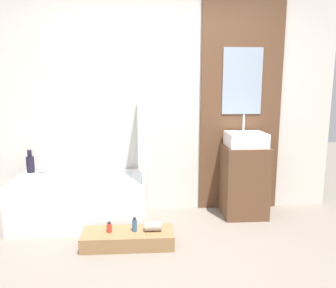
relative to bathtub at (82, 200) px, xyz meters
name	(u,v)px	position (x,y,z in m)	size (l,w,h in m)	color
ground_plane	(169,281)	(0.89, -1.17, -0.26)	(12.00, 12.00, 0.00)	slate
wall_tiled_back	(160,104)	(0.89, 0.41, 1.04)	(4.20, 0.06, 2.60)	beige
wall_wood_accent	(241,103)	(1.86, 0.35, 1.05)	(0.97, 0.04, 2.60)	brown
bathtub	(82,200)	(0.00, 0.00, 0.00)	(1.43, 0.71, 0.52)	white
glass_shower_screen	(142,126)	(0.68, -0.06, 0.83)	(0.01, 0.56, 1.15)	silver
wooden_step_bench	(128,238)	(0.54, -0.57, -0.19)	(0.87, 0.32, 0.14)	olive
vanity_cabinet	(244,181)	(1.86, 0.11, 0.15)	(0.49, 0.46, 0.83)	brown
sink	(246,139)	(1.86, 0.11, 0.65)	(0.43, 0.39, 0.35)	white
vase_tall_dark	(30,163)	(-0.62, 0.26, 0.37)	(0.09, 0.09, 0.27)	black
vase_round_light	(42,168)	(-0.49, 0.25, 0.31)	(0.10, 0.10, 0.10)	white
bottle_soap_primary	(109,228)	(0.36, -0.57, -0.07)	(0.05, 0.05, 0.10)	red
bottle_soap_secondary	(135,225)	(0.60, -0.57, -0.06)	(0.04, 0.04, 0.14)	#2D567A
towel_roll	(153,226)	(0.78, -0.57, -0.07)	(0.09, 0.09, 0.16)	gray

